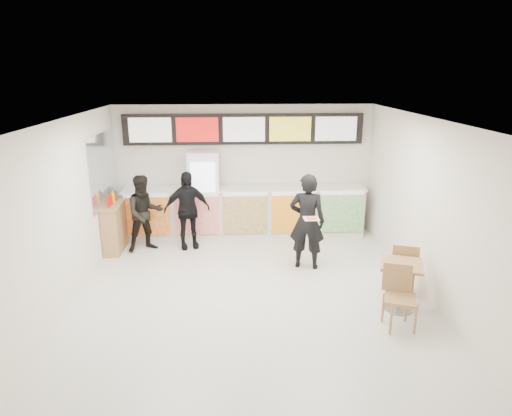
{
  "coord_description": "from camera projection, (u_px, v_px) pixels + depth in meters",
  "views": [
    {
      "loc": [
        -0.28,
        -7.11,
        3.72
      ],
      "look_at": [
        0.16,
        1.2,
        1.22
      ],
      "focal_mm": 32.0,
      "sensor_mm": 36.0,
      "label": 1
    }
  ],
  "objects": [
    {
      "name": "mirror_panel",
      "position": [
        103.0,
        169.0,
        9.58
      ],
      "size": [
        0.01,
        2.0,
        1.5
      ],
      "primitive_type": "cube",
      "color": "#B2B7BF",
      "rests_on": "wall_left"
    },
    {
      "name": "menu_board",
      "position": [
        244.0,
        129.0,
        10.45
      ],
      "size": [
        5.5,
        0.14,
        0.7
      ],
      "color": "black",
      "rests_on": "wall_back"
    },
    {
      "name": "customer_main",
      "position": [
        307.0,
        221.0,
        8.78
      ],
      "size": [
        0.78,
        0.61,
        1.89
      ],
      "primitive_type": "imported",
      "rotation": [
        0.0,
        0.0,
        2.88
      ],
      "color": "black",
      "rests_on": "floor"
    },
    {
      "name": "drinks_fridge",
      "position": [
        204.0,
        194.0,
        10.53
      ],
      "size": [
        0.7,
        0.67,
        2.0
      ],
      "color": "white",
      "rests_on": "floor"
    },
    {
      "name": "condiment_ledge",
      "position": [
        114.0,
        227.0,
        9.73
      ],
      "size": [
        0.38,
        0.94,
        1.25
      ],
      "color": "#AA804D",
      "rests_on": "floor"
    },
    {
      "name": "service_counter",
      "position": [
        245.0,
        211.0,
        10.68
      ],
      "size": [
        5.56,
        0.77,
        1.14
      ],
      "color": "silver",
      "rests_on": "floor"
    },
    {
      "name": "ceiling",
      "position": [
        250.0,
        120.0,
        7.02
      ],
      "size": [
        7.0,
        7.0,
        0.0
      ],
      "primitive_type": "plane",
      "rotation": [
        3.14,
        0.0,
        0.0
      ],
      "color": "white",
      "rests_on": "wall_back"
    },
    {
      "name": "cafe_table",
      "position": [
        400.0,
        278.0,
        7.29
      ],
      "size": [
        0.97,
        1.69,
        0.96
      ],
      "rotation": [
        0.0,
        0.0,
        -0.34
      ],
      "color": "#AA804D",
      "rests_on": "floor"
    },
    {
      "name": "floor",
      "position": [
        250.0,
        295.0,
        7.89
      ],
      "size": [
        7.0,
        7.0,
        0.0
      ],
      "primitive_type": "plane",
      "color": "beige",
      "rests_on": "ground"
    },
    {
      "name": "pizza_slice",
      "position": [
        311.0,
        218.0,
        8.29
      ],
      "size": [
        0.36,
        0.36,
        0.02
      ],
      "color": "beige",
      "rests_on": "customer_main"
    },
    {
      "name": "customer_left",
      "position": [
        145.0,
        213.0,
        9.68
      ],
      "size": [
        0.99,
        0.91,
        1.65
      ],
      "primitive_type": "imported",
      "rotation": [
        0.0,
        0.0,
        0.44
      ],
      "color": "black",
      "rests_on": "floor"
    },
    {
      "name": "wall_left",
      "position": [
        63.0,
        216.0,
        7.31
      ],
      "size": [
        0.0,
        7.0,
        7.0
      ],
      "primitive_type": "plane",
      "rotation": [
        1.57,
        0.0,
        1.57
      ],
      "color": "silver",
      "rests_on": "floor"
    },
    {
      "name": "customer_mid",
      "position": [
        187.0,
        210.0,
        9.82
      ],
      "size": [
        1.07,
        0.66,
        1.7
      ],
      "primitive_type": "imported",
      "rotation": [
        0.0,
        0.0,
        0.26
      ],
      "color": "black",
      "rests_on": "floor"
    },
    {
      "name": "wall_right",
      "position": [
        429.0,
        210.0,
        7.61
      ],
      "size": [
        0.0,
        7.0,
        7.0
      ],
      "primitive_type": "plane",
      "rotation": [
        1.57,
        0.0,
        -1.57
      ],
      "color": "silver",
      "rests_on": "floor"
    },
    {
      "name": "wall_back",
      "position": [
        244.0,
        169.0,
        10.8
      ],
      "size": [
        6.0,
        0.0,
        6.0
      ],
      "primitive_type": "plane",
      "rotation": [
        1.57,
        0.0,
        0.0
      ],
      "color": "silver",
      "rests_on": "floor"
    }
  ]
}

